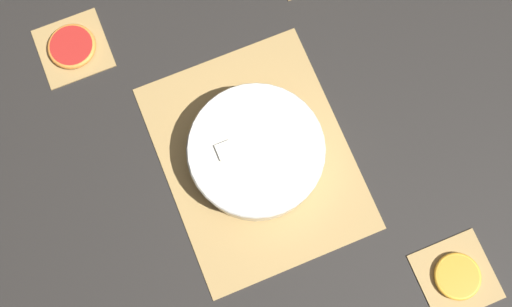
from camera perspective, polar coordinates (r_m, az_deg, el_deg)
The scene contains 7 objects.
ground_plane at distance 1.17m, azimuth 0.00°, elevation -0.38°, with size 6.00×6.00×0.00m, color black.
bamboo_mat_center at distance 1.16m, azimuth 0.00°, elevation -0.35°, with size 0.44×0.35×0.01m.
coaster_mat_near_left at distance 1.29m, azimuth -17.02°, elevation 9.57°, with size 0.14×0.14×0.01m.
coaster_mat_far_right at distance 1.19m, azimuth 18.53°, elevation -11.05°, with size 0.14×0.14×0.01m.
fruit_salad_bowl at distance 1.12m, azimuth 0.02°, elevation 0.10°, with size 0.26×0.26×0.08m.
orange_slice_whole at distance 1.19m, azimuth 18.65°, elevation -11.03°, with size 0.09×0.09×0.01m.
grapefruit_slice at distance 1.28m, azimuth -17.14°, elevation 9.73°, with size 0.10×0.10×0.01m.
Camera 1 is at (0.24, -0.10, 1.14)m, focal length 42.00 mm.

